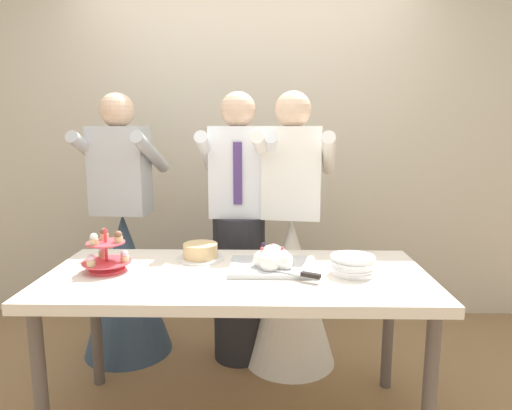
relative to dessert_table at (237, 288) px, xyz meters
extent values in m
cube|color=beige|center=(0.00, 1.40, 0.75)|extent=(5.20, 0.10, 2.90)
cube|color=silver|center=(0.00, 0.00, 0.05)|extent=(1.80, 0.80, 0.05)
cylinder|color=#564C47|center=(-0.82, -0.32, -0.34)|extent=(0.06, 0.06, 0.72)
cylinder|color=#564C47|center=(0.82, -0.32, -0.34)|extent=(0.06, 0.06, 0.72)
cylinder|color=#564C47|center=(-0.82, 0.32, -0.34)|extent=(0.06, 0.06, 0.72)
cylinder|color=#564C47|center=(0.82, 0.32, -0.34)|extent=(0.06, 0.06, 0.72)
cylinder|color=#D83F4C|center=(-0.63, 0.01, 0.08)|extent=(0.17, 0.17, 0.01)
cylinder|color=#D83F4C|center=(-0.63, 0.01, 0.18)|extent=(0.01, 0.01, 0.21)
cylinder|color=#D83F4C|center=(-0.63, 0.01, 0.12)|extent=(0.23, 0.23, 0.01)
cylinder|color=#D1B784|center=(-0.54, 0.01, 0.14)|extent=(0.04, 0.04, 0.03)
sphere|color=#EAB7C6|center=(-0.54, 0.01, 0.16)|extent=(0.04, 0.04, 0.04)
cylinder|color=#D1B784|center=(-0.67, 0.09, 0.14)|extent=(0.04, 0.04, 0.03)
sphere|color=#EAB7C6|center=(-0.67, 0.09, 0.16)|extent=(0.04, 0.04, 0.04)
cylinder|color=#D1B784|center=(-0.67, -0.06, 0.14)|extent=(0.04, 0.04, 0.03)
sphere|color=#EAB7C6|center=(-0.67, -0.06, 0.16)|extent=(0.04, 0.04, 0.04)
cylinder|color=#D83F4C|center=(-0.63, 0.01, 0.21)|extent=(0.18, 0.18, 0.01)
cylinder|color=#D1B784|center=(-0.56, 0.01, 0.23)|extent=(0.04, 0.04, 0.03)
sphere|color=brown|center=(-0.56, 0.01, 0.25)|extent=(0.04, 0.04, 0.04)
cylinder|color=#D1B784|center=(-0.65, 0.07, 0.23)|extent=(0.04, 0.04, 0.03)
sphere|color=brown|center=(-0.65, 0.07, 0.25)|extent=(0.04, 0.04, 0.04)
cylinder|color=#D1B784|center=(-0.66, -0.04, 0.23)|extent=(0.04, 0.04, 0.03)
sphere|color=white|center=(-0.66, -0.04, 0.25)|extent=(0.04, 0.04, 0.04)
cube|color=silver|center=(0.17, 0.06, 0.09)|extent=(0.42, 0.31, 0.02)
sphere|color=white|center=(0.21, 0.06, 0.13)|extent=(0.09, 0.09, 0.09)
sphere|color=white|center=(0.21, 0.11, 0.12)|extent=(0.07, 0.07, 0.07)
sphere|color=white|center=(0.16, 0.11, 0.13)|extent=(0.10, 0.10, 0.10)
sphere|color=white|center=(0.13, 0.08, 0.13)|extent=(0.08, 0.08, 0.08)
sphere|color=white|center=(0.12, 0.03, 0.13)|extent=(0.09, 0.09, 0.09)
sphere|color=white|center=(0.15, -0.02, 0.13)|extent=(0.10, 0.10, 0.10)
sphere|color=white|center=(0.21, 0.00, 0.13)|extent=(0.10, 0.10, 0.10)
sphere|color=white|center=(0.17, 0.06, 0.14)|extent=(0.11, 0.11, 0.11)
sphere|color=#DB474C|center=(0.17, 0.06, 0.19)|extent=(0.02, 0.02, 0.02)
sphere|color=#2D1938|center=(0.12, 0.09, 0.19)|extent=(0.02, 0.02, 0.02)
sphere|color=#DB474C|center=(0.12, 0.03, 0.18)|extent=(0.02, 0.02, 0.02)
sphere|color=#DB474C|center=(0.21, 0.03, 0.19)|extent=(0.02, 0.02, 0.02)
sphere|color=#B21923|center=(0.17, 0.08, 0.19)|extent=(0.02, 0.02, 0.02)
sphere|color=#DB474C|center=(0.18, 0.03, 0.18)|extent=(0.02, 0.02, 0.02)
cube|color=silver|center=(0.20, -0.06, 0.10)|extent=(0.21, 0.13, 0.00)
cube|color=black|center=(0.33, -0.13, 0.11)|extent=(0.09, 0.07, 0.02)
cylinder|color=white|center=(0.55, -0.01, 0.08)|extent=(0.20, 0.20, 0.01)
cylinder|color=white|center=(0.55, -0.01, 0.09)|extent=(0.20, 0.20, 0.01)
cylinder|color=white|center=(0.54, -0.01, 0.10)|extent=(0.20, 0.20, 0.01)
cylinder|color=white|center=(0.54, 0.00, 0.11)|extent=(0.20, 0.20, 0.01)
cylinder|color=white|center=(0.55, 0.00, 0.12)|extent=(0.20, 0.20, 0.01)
cylinder|color=white|center=(0.54, -0.01, 0.13)|extent=(0.20, 0.20, 0.01)
cylinder|color=white|center=(0.55, 0.00, 0.15)|extent=(0.20, 0.20, 0.01)
cylinder|color=white|center=(0.54, -0.01, 0.16)|extent=(0.20, 0.20, 0.01)
cylinder|color=white|center=(-0.20, 0.21, 0.08)|extent=(0.24, 0.24, 0.01)
cylinder|color=#D6B27A|center=(-0.20, 0.21, 0.12)|extent=(0.18, 0.18, 0.07)
cylinder|color=#232328|center=(-0.03, 0.65, -0.24)|extent=(0.32, 0.32, 0.92)
cube|color=white|center=(-0.03, 0.65, 0.49)|extent=(0.34, 0.20, 0.54)
sphere|color=#D8B293|center=(-0.03, 0.65, 0.85)|extent=(0.21, 0.21, 0.21)
cylinder|color=white|center=(-0.22, 0.65, 0.60)|extent=(0.08, 0.49, 0.28)
cylinder|color=white|center=(0.16, 0.64, 0.60)|extent=(0.08, 0.49, 0.28)
cube|color=#4C3372|center=(-0.03, 0.54, 0.49)|extent=(0.05, 0.01, 0.36)
cone|color=white|center=(0.29, 0.60, -0.24)|extent=(0.56, 0.56, 0.92)
cube|color=white|center=(0.29, 0.60, 0.49)|extent=(0.37, 0.25, 0.54)
sphere|color=beige|center=(0.29, 0.60, 0.85)|extent=(0.21, 0.21, 0.21)
cylinder|color=white|center=(0.12, 0.63, 0.60)|extent=(0.15, 0.49, 0.28)
cylinder|color=white|center=(0.50, 0.57, 0.60)|extent=(0.15, 0.49, 0.28)
cone|color=#334760|center=(-0.76, 0.71, -0.24)|extent=(0.56, 0.56, 0.92)
cube|color=#B2B7BC|center=(-0.76, 0.71, 0.49)|extent=(0.36, 0.23, 0.54)
sphere|color=#D8B293|center=(-0.76, 0.71, 0.85)|extent=(0.21, 0.21, 0.21)
cylinder|color=#B2B7BC|center=(-0.94, 0.72, 0.60)|extent=(0.12, 0.49, 0.28)
cylinder|color=#B2B7BC|center=(-0.56, 0.69, 0.60)|extent=(0.12, 0.49, 0.28)
camera|label=1|loc=(0.13, -2.05, 0.76)|focal=31.70mm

